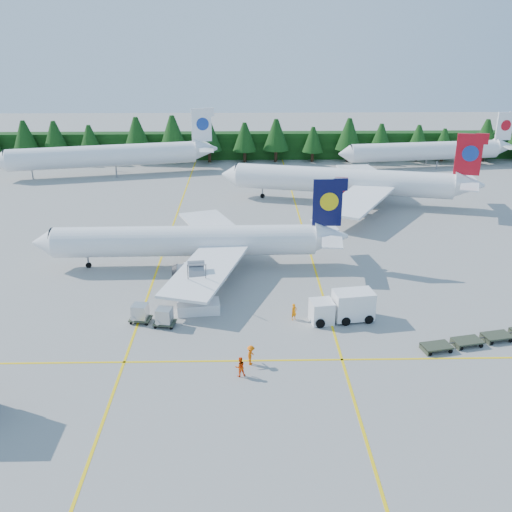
{
  "coord_description": "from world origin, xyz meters",
  "views": [
    {
      "loc": [
        -2.88,
        -50.98,
        28.36
      ],
      "look_at": [
        -1.57,
        11.17,
        3.5
      ],
      "focal_mm": 40.0,
      "sensor_mm": 36.0,
      "label": 1
    }
  ],
  "objects_px": {
    "airliner_red": "(338,181)",
    "airstairs": "(198,303)",
    "airliner_navy": "(180,242)",
    "service_truck": "(342,307)"
  },
  "relations": [
    {
      "from": "airliner_navy",
      "to": "airliner_red",
      "type": "bearing_deg",
      "value": 48.65
    },
    {
      "from": "airliner_navy",
      "to": "service_truck",
      "type": "relative_size",
      "value": 5.67
    },
    {
      "from": "service_truck",
      "to": "airliner_red",
      "type": "bearing_deg",
      "value": 73.17
    },
    {
      "from": "airliner_red",
      "to": "airstairs",
      "type": "height_order",
      "value": "airliner_red"
    },
    {
      "from": "service_truck",
      "to": "airliner_navy",
      "type": "bearing_deg",
      "value": 132.0
    },
    {
      "from": "airliner_red",
      "to": "service_truck",
      "type": "relative_size",
      "value": 6.31
    },
    {
      "from": "airliner_red",
      "to": "airstairs",
      "type": "distance_m",
      "value": 46.18
    },
    {
      "from": "airstairs",
      "to": "service_truck",
      "type": "height_order",
      "value": "airstairs"
    },
    {
      "from": "airstairs",
      "to": "service_truck",
      "type": "distance_m",
      "value": 15.32
    },
    {
      "from": "airliner_navy",
      "to": "airliner_red",
      "type": "distance_m",
      "value": 37.5
    }
  ]
}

